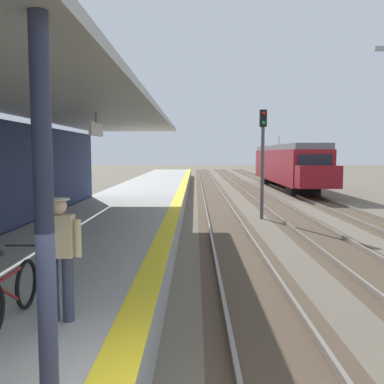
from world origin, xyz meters
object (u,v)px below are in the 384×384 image
object	(u,v)px
approaching_train	(287,164)
rail_signal_post	(263,152)
bicycle_beside_commuter	(10,295)
commuter_person	(60,252)

from	to	relation	value
approaching_train	rail_signal_post	bearing A→B (deg)	-105.91
rail_signal_post	approaching_train	bearing A→B (deg)	74.09
bicycle_beside_commuter	rail_signal_post	world-z (taller)	rail_signal_post
rail_signal_post	bicycle_beside_commuter	bearing A→B (deg)	-110.79
commuter_person	bicycle_beside_commuter	xyz separation A→B (m)	(-0.65, -0.09, -0.55)
commuter_person	rail_signal_post	distance (m)	15.72
rail_signal_post	commuter_person	bearing A→B (deg)	-108.69
approaching_train	bicycle_beside_commuter	distance (m)	33.83
bicycle_beside_commuter	rail_signal_post	size ratio (longest dim) A/B	0.35
commuter_person	rail_signal_post	xyz separation A→B (m)	(5.02, 14.83, 1.35)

